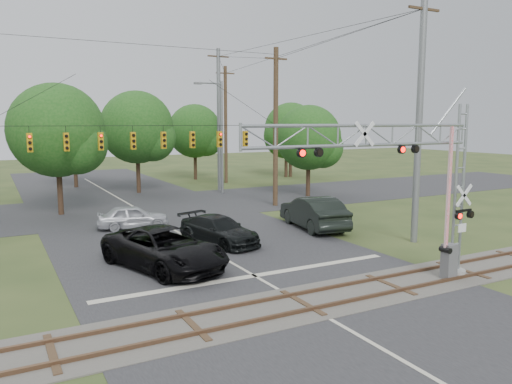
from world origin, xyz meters
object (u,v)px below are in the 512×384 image
crossing_gantry (405,176)px  sedan_silver (133,217)px  traffic_signal_span (161,131)px  streetlight (220,131)px  car_dark (219,230)px  pickup_black (164,248)px

crossing_gantry → sedan_silver: bearing=111.7°
traffic_signal_span → streetlight: 10.87m
car_dark → sedan_silver: size_ratio=1.21×
traffic_signal_span → streetlight: (7.63, 7.73, -0.19)m
crossing_gantry → streetlight: size_ratio=1.05×
car_dark → sedan_silver: bearing=100.6°
sedan_silver → streetlight: bearing=-34.8°
traffic_signal_span → crossing_gantry: bearing=-79.7°
car_dark → streetlight: size_ratio=0.51×
crossing_gantry → traffic_signal_span: bearing=100.3°
pickup_black → streetlight: streetlight is taller
sedan_silver → streetlight: 15.69m
traffic_signal_span → car_dark: (0.11, -8.85, -4.87)m
streetlight → traffic_signal_span: bearing=-134.6°
crossing_gantry → traffic_signal_span: traffic_signal_span is taller
traffic_signal_span → pickup_black: (-3.68, -11.68, -4.71)m
pickup_black → traffic_signal_span: bearing=54.8°
traffic_signal_span → pickup_black: traffic_signal_span is taller
car_dark → crossing_gantry: bearing=-87.2°
sedan_silver → car_dark: bearing=-144.3°
crossing_gantry → pickup_black: (-7.00, 6.68, -3.38)m
streetlight → crossing_gantry: bearing=-99.4°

